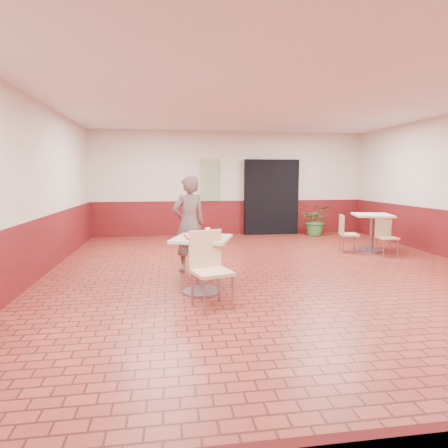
{
  "coord_description": "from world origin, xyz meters",
  "views": [
    {
      "loc": [
        -1.81,
        -5.85,
        1.7
      ],
      "look_at": [
        -0.94,
        -0.01,
        0.95
      ],
      "focal_mm": 30.0,
      "sensor_mm": 36.0,
      "label": 1
    }
  ],
  "objects": [
    {
      "name": "customer",
      "position": [
        -1.45,
        0.81,
        0.86
      ],
      "size": [
        0.74,
        0.62,
        1.73
      ],
      "primitive_type": "imported",
      "rotation": [
        0.0,
        0.0,
        3.54
      ],
      "color": "#675350",
      "rests_on": "ground"
    },
    {
      "name": "main_table",
      "position": [
        -1.34,
        -0.51,
        0.56
      ],
      "size": [
        0.78,
        0.78,
        0.83
      ],
      "rotation": [
        0.0,
        0.0,
        -0.33
      ],
      "color": "beige",
      "rests_on": "ground"
    },
    {
      "name": "chair_main_front",
      "position": [
        -1.3,
        -1.08,
        0.56
      ],
      "size": [
        0.58,
        0.58,
        1.0
      ],
      "rotation": [
        0.0,
        0.0,
        0.32
      ],
      "color": "#E0BB86",
      "rests_on": "ground"
    },
    {
      "name": "room_shell",
      "position": [
        0.0,
        0.0,
        1.5
      ],
      "size": [
        8.01,
        10.01,
        3.01
      ],
      "color": "maroon",
      "rests_on": "ground"
    },
    {
      "name": "chair_main_back",
      "position": [
        -1.24,
        0.02,
        0.47
      ],
      "size": [
        0.45,
        0.45,
        0.84
      ],
      "rotation": [
        0.0,
        0.0,
        3.34
      ],
      "color": "#E3C788",
      "rests_on": "ground"
    },
    {
      "name": "long_john_donut",
      "position": [
        -1.3,
        -0.56,
        0.87
      ],
      "size": [
        0.14,
        0.1,
        0.04
      ],
      "rotation": [
        0.0,
        0.0,
        -0.28
      ],
      "color": "gold",
      "rests_on": "serving_tray"
    },
    {
      "name": "potted_plant",
      "position": [
        2.42,
        4.4,
        0.45
      ],
      "size": [
        1.0,
        0.93,
        0.89
      ],
      "primitive_type": "imported",
      "rotation": [
        0.0,
        0.0,
        -0.35
      ],
      "color": "#35742E",
      "rests_on": "ground"
    },
    {
      "name": "second_table",
      "position": [
        2.81,
        2.08,
        0.57
      ],
      "size": [
        0.8,
        0.8,
        0.85
      ],
      "rotation": [
        0.0,
        0.0,
        -0.27
      ],
      "color": "#EEE6C0",
      "rests_on": "ground"
    },
    {
      "name": "serving_tray",
      "position": [
        -1.34,
        -0.51,
        0.84
      ],
      "size": [
        0.49,
        0.38,
        0.03
      ],
      "rotation": [
        0.0,
        0.0,
        0.07
      ],
      "color": "#B1220D",
      "rests_on": "main_table"
    },
    {
      "name": "promo_poster",
      "position": [
        -0.6,
        4.94,
        1.6
      ],
      "size": [
        0.5,
        0.03,
        1.2
      ],
      "primitive_type": "cube",
      "color": "gray",
      "rests_on": "wainscot_band"
    },
    {
      "name": "corridor_doorway",
      "position": [
        1.2,
        4.88,
        1.1
      ],
      "size": [
        1.6,
        0.22,
        2.2
      ],
      "primitive_type": "cube",
      "color": "black",
      "rests_on": "ground"
    },
    {
      "name": "paper_cup",
      "position": [
        -1.25,
        -0.42,
        0.9
      ],
      "size": [
        0.08,
        0.08,
        0.09
      ],
      "rotation": [
        0.0,
        0.0,
        0.16
      ],
      "color": "white",
      "rests_on": "serving_tray"
    },
    {
      "name": "chair_second_front",
      "position": [
        2.86,
        1.6,
        0.45
      ],
      "size": [
        0.38,
        0.38,
        0.81
      ],
      "rotation": [
        0.0,
        0.0,
        -0.02
      ],
      "color": "tan",
      "rests_on": "ground"
    },
    {
      "name": "wainscot_band",
      "position": [
        0.0,
        0.0,
        0.5
      ],
      "size": [
        8.0,
        10.0,
        1.0
      ],
      "color": "#5B1112",
      "rests_on": "ground"
    },
    {
      "name": "chair_second_left",
      "position": [
        2.16,
        2.04,
        0.47
      ],
      "size": [
        0.46,
        0.46,
        0.84
      ],
      "rotation": [
        0.0,
        0.0,
        1.35
      ],
      "color": "#E0BC86",
      "rests_on": "ground"
    },
    {
      "name": "ring_donut",
      "position": [
        -1.43,
        -0.43,
        0.87
      ],
      "size": [
        0.14,
        0.14,
        0.03
      ],
      "primitive_type": "torus",
      "rotation": [
        0.0,
        0.0,
        0.36
      ],
      "color": "#BD7844",
      "rests_on": "serving_tray"
    }
  ]
}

